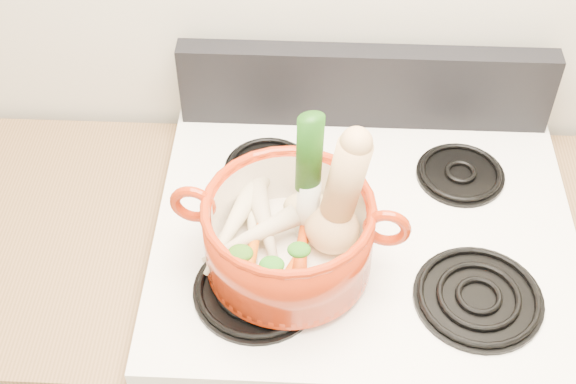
{
  "coord_description": "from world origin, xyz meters",
  "views": [
    {
      "loc": [
        -0.1,
        0.41,
        2.08
      ],
      "look_at": [
        -0.14,
        1.28,
        1.17
      ],
      "focal_mm": 50.0,
      "sensor_mm": 36.0,
      "label": 1
    }
  ],
  "objects_px": {
    "stove_body": "(350,366)",
    "dutch_oven": "(289,235)",
    "squash": "(334,196)",
    "leek": "(309,176)"
  },
  "relations": [
    {
      "from": "squash",
      "to": "leek",
      "type": "relative_size",
      "value": 0.85
    },
    {
      "from": "stove_body",
      "to": "squash",
      "type": "height_order",
      "value": "squash"
    },
    {
      "from": "dutch_oven",
      "to": "stove_body",
      "type": "bearing_deg",
      "value": 43.87
    },
    {
      "from": "stove_body",
      "to": "dutch_oven",
      "type": "distance_m",
      "value": 0.6
    },
    {
      "from": "stove_body",
      "to": "dutch_oven",
      "type": "relative_size",
      "value": 3.18
    },
    {
      "from": "leek",
      "to": "stove_body",
      "type": "bearing_deg",
      "value": 9.4
    },
    {
      "from": "squash",
      "to": "dutch_oven",
      "type": "bearing_deg",
      "value": -142.52
    },
    {
      "from": "leek",
      "to": "dutch_oven",
      "type": "bearing_deg",
      "value": -148.84
    },
    {
      "from": "dutch_oven",
      "to": "leek",
      "type": "relative_size",
      "value": 1.0
    },
    {
      "from": "dutch_oven",
      "to": "leek",
      "type": "distance_m",
      "value": 0.11
    }
  ]
}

